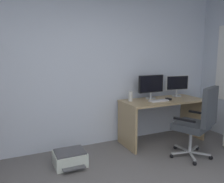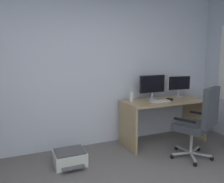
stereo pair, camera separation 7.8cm
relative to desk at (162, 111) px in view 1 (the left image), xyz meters
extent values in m
cube|color=silver|center=(-1.47, 0.43, 0.84)|extent=(5.51, 0.10, 2.79)
cube|color=tan|center=(0.00, 0.00, 0.19)|extent=(1.45, 0.64, 0.04)
cube|color=tan|center=(-0.71, 0.00, -0.19)|extent=(0.04, 0.61, 0.72)
cube|color=tan|center=(0.71, 0.00, -0.19)|extent=(0.04, 0.61, 0.72)
cylinder|color=#B2B5B7|center=(-0.14, 0.17, 0.21)|extent=(0.18, 0.18, 0.01)
cylinder|color=#B2B5B7|center=(-0.14, 0.17, 0.27)|extent=(0.03, 0.03, 0.11)
cube|color=black|center=(-0.14, 0.17, 0.47)|extent=(0.51, 0.06, 0.31)
cube|color=black|center=(-0.13, 0.15, 0.47)|extent=(0.48, 0.03, 0.28)
cylinder|color=#B2B5B7|center=(0.45, 0.17, 0.21)|extent=(0.18, 0.18, 0.01)
cylinder|color=#B2B5B7|center=(0.45, 0.17, 0.28)|extent=(0.03, 0.03, 0.12)
cube|color=#B7BABC|center=(0.45, 0.17, 0.46)|extent=(0.48, 0.09, 0.27)
cube|color=black|center=(0.45, 0.15, 0.46)|extent=(0.44, 0.06, 0.25)
cube|color=silver|center=(-0.15, -0.09, 0.21)|extent=(0.34, 0.14, 0.02)
cube|color=black|center=(0.07, -0.07, 0.22)|extent=(0.07, 0.10, 0.03)
cylinder|color=silver|center=(-0.58, 0.12, 0.29)|extent=(0.07, 0.07, 0.17)
cube|color=#B7BABC|center=(0.15, -0.63, -0.49)|extent=(0.29, 0.15, 0.02)
sphere|color=black|center=(0.29, -0.57, -0.53)|extent=(0.06, 0.06, 0.06)
cube|color=#B7BABC|center=(0.00, -0.54, -0.49)|extent=(0.06, 0.30, 0.02)
sphere|color=black|center=(-0.01, -0.39, -0.53)|extent=(0.06, 0.06, 0.06)
cube|color=#B7BABC|center=(-0.13, -0.66, -0.49)|extent=(0.30, 0.09, 0.02)
sphere|color=black|center=(-0.28, -0.63, -0.53)|extent=(0.06, 0.06, 0.06)
cube|color=#B7BABC|center=(-0.06, -0.82, -0.49)|extent=(0.18, 0.28, 0.02)
sphere|color=black|center=(-0.13, -0.95, -0.53)|extent=(0.06, 0.06, 0.06)
cube|color=#B7BABC|center=(0.12, -0.80, -0.49)|extent=(0.22, 0.24, 0.02)
sphere|color=black|center=(0.22, -0.92, -0.53)|extent=(0.06, 0.06, 0.06)
cylinder|color=#B7BABC|center=(0.02, -0.69, -0.30)|extent=(0.04, 0.04, 0.36)
cube|color=#373B41|center=(0.02, -0.69, -0.07)|extent=(0.63, 0.60, 0.10)
cube|color=#373B41|center=(0.12, -0.92, 0.26)|extent=(0.44, 0.25, 0.56)
cube|color=black|center=(-0.23, -0.80, 0.08)|extent=(0.16, 0.30, 0.03)
cube|color=black|center=(0.26, -0.58, 0.08)|extent=(0.16, 0.30, 0.03)
cube|color=silver|center=(-1.72, -0.21, -0.46)|extent=(0.44, 0.35, 0.19)
cube|color=#4C4C51|center=(-1.72, -0.21, -0.35)|extent=(0.40, 0.32, 0.02)
cube|color=#4C4C51|center=(-1.72, -0.43, -0.50)|extent=(0.30, 0.10, 0.01)
camera|label=1|loc=(-2.45, -3.19, 0.98)|focal=36.65mm
camera|label=2|loc=(-2.37, -3.23, 0.98)|focal=36.65mm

